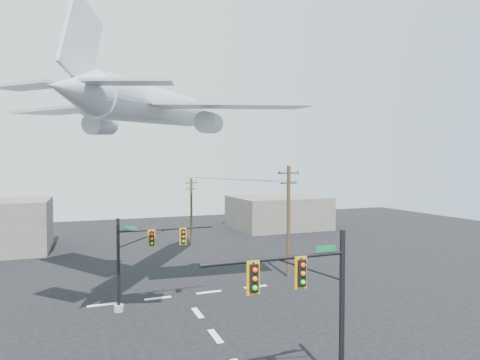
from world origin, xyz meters
name	(u,v)px	position (x,y,z in m)	size (l,w,h in m)	color
lane_markings	(209,327)	(0.00, 5.33, 0.01)	(14.00, 21.20, 0.01)	silver
signal_mast_near	(315,308)	(2.17, -3.36, 3.84)	(6.88, 0.79, 7.16)	gray
signal_mast_far	(141,259)	(-3.48, 10.15, 3.48)	(7.02, 0.71, 6.41)	gray
utility_pole_a	(288,219)	(9.91, 13.61, 5.23)	(2.01, 0.33, 10.01)	#4A331F
utility_pole_b	(191,210)	(5.34, 30.69, 4.42)	(1.63, 0.73, 8.44)	#4A331F
power_lines	(232,179)	(7.63, 22.15, 8.56)	(6.25, 17.09, 0.03)	black
airliner	(155,106)	(-1.83, 13.84, 14.65)	(21.84, 23.99, 6.92)	#ACB2B9
building_right	(278,212)	(22.00, 40.00, 2.50)	(14.00, 12.00, 5.00)	slate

